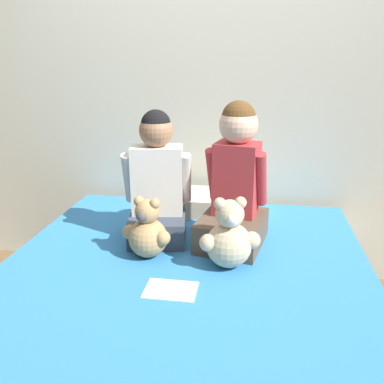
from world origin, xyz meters
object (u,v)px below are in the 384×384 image
Objects in this scene: sign_card at (171,290)px; child_on_right at (235,185)px; pillow_at_headboard at (205,202)px; teddy_bear_held_by_right_child at (229,238)px; child_on_left at (157,184)px; teddy_bear_held_by_left_child at (148,232)px; bed at (180,331)px.

child_on_right is at bearing 66.53° from sign_card.
pillow_at_headboard is 0.91m from sign_card.
sign_card is at bearing -148.46° from teddy_bear_held_by_right_child.
child_on_left is 2.02× the size of teddy_bear_held_by_right_child.
teddy_bear_held_by_left_child reaches higher than pillow_at_headboard.
child_on_right is at bearing -8.32° from child_on_left.
teddy_bear_held_by_left_child is 0.49× the size of pillow_at_headboard.
child_on_left is 3.12× the size of sign_card.
pillow_at_headboard is at bearing 88.75° from sign_card.
pillow_at_headboard reaches higher than sign_card.
child_on_right is 2.42× the size of teddy_bear_held_by_left_child.
teddy_bear_held_by_left_child is at bearing -97.75° from child_on_left.
child_on_right is at bearing 64.14° from bed.
child_on_right is 0.63m from sign_card.
teddy_bear_held_by_right_child is at bearing 48.34° from sign_card.
teddy_bear_held_by_right_child is (-0.01, -0.27, -0.16)m from child_on_right.
pillow_at_headboard is (0.19, 0.63, -0.07)m from teddy_bear_held_by_left_child.
child_on_right is 3.35× the size of sign_card.
child_on_left reaches higher than sign_card.
teddy_bear_held_by_left_child is at bearing -138.17° from child_on_right.
child_on_left is at bearing -168.39° from child_on_right.
bed is 0.72m from child_on_right.
child_on_right is at bearing 44.34° from teddy_bear_held_by_left_child.
teddy_bear_held_by_right_child is at bearing 37.10° from bed.
teddy_bear_held_by_left_child is 0.90× the size of teddy_bear_held_by_right_child.
child_on_right is 2.17× the size of teddy_bear_held_by_right_child.
bed is 3.37× the size of pillow_at_headboard.
sign_card is at bearing -102.36° from child_on_right.
teddy_bear_held_by_right_child is at bearing 8.07° from teddy_bear_held_by_left_child.
teddy_bear_held_by_right_child is 1.55× the size of sign_card.
bed is 0.88m from pillow_at_headboard.
sign_card is at bearing -101.94° from bed.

